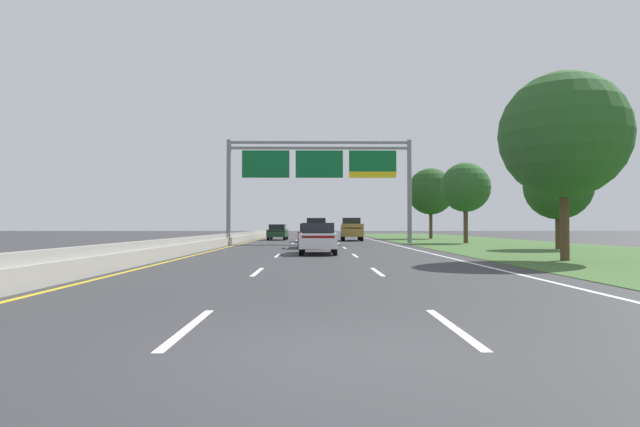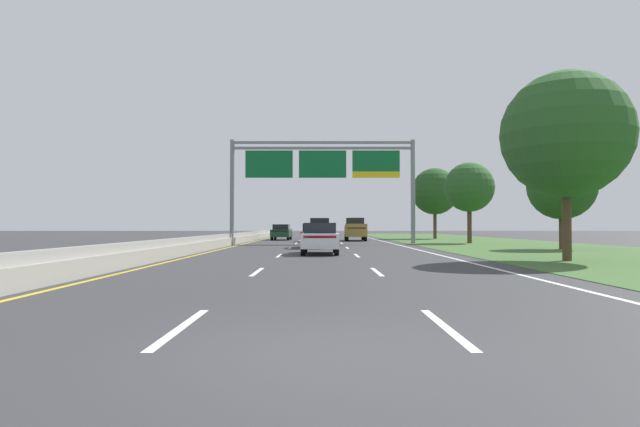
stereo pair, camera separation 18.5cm
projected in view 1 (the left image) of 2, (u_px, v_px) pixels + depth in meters
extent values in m
plane|color=#333335|center=(316.00, 244.00, 40.94)|extent=(220.00, 220.00, 0.00)
cube|color=white|center=(188.00, 327.00, 7.43)|extent=(0.14, 3.00, 0.01)
cube|color=white|center=(257.00, 272.00, 16.43)|extent=(0.14, 3.00, 0.01)
cube|color=white|center=(278.00, 256.00, 25.43)|extent=(0.14, 3.00, 0.01)
cube|color=white|center=(287.00, 248.00, 34.42)|extent=(0.14, 3.00, 0.01)
cube|color=white|center=(293.00, 243.00, 43.42)|extent=(0.14, 3.00, 0.01)
cube|color=white|center=(297.00, 240.00, 52.42)|extent=(0.14, 3.00, 0.01)
cube|color=white|center=(299.00, 238.00, 61.41)|extent=(0.14, 3.00, 0.01)
cube|color=white|center=(301.00, 237.00, 70.41)|extent=(0.14, 3.00, 0.01)
cube|color=white|center=(303.00, 235.00, 79.41)|extent=(0.14, 3.00, 0.01)
cube|color=white|center=(304.00, 234.00, 88.41)|extent=(0.14, 3.00, 0.01)
cube|color=white|center=(453.00, 327.00, 7.47)|extent=(0.14, 3.00, 0.01)
cube|color=white|center=(377.00, 272.00, 16.47)|extent=(0.14, 3.00, 0.01)
cube|color=white|center=(355.00, 255.00, 25.46)|extent=(0.14, 3.00, 0.01)
cube|color=white|center=(344.00, 248.00, 34.46)|extent=(0.14, 3.00, 0.01)
cube|color=white|center=(338.00, 243.00, 43.46)|extent=(0.14, 3.00, 0.01)
cube|color=white|center=(334.00, 240.00, 52.46)|extent=(0.14, 3.00, 0.01)
cube|color=white|center=(331.00, 238.00, 61.45)|extent=(0.14, 3.00, 0.01)
cube|color=white|center=(329.00, 237.00, 70.45)|extent=(0.14, 3.00, 0.01)
cube|color=white|center=(327.00, 235.00, 79.45)|extent=(0.14, 3.00, 0.01)
cube|color=white|center=(326.00, 234.00, 88.44)|extent=(0.14, 3.00, 0.01)
cube|color=white|center=(392.00, 244.00, 41.00)|extent=(0.16, 106.00, 0.01)
cube|color=gold|center=(239.00, 244.00, 40.88)|extent=(0.16, 106.00, 0.01)
cube|color=#3D602D|center=(496.00, 244.00, 41.09)|extent=(14.00, 110.00, 0.02)
cube|color=#99968E|center=(230.00, 241.00, 40.88)|extent=(0.60, 110.00, 0.55)
cube|color=#99968E|center=(230.00, 235.00, 40.89)|extent=(0.25, 110.00, 0.30)
cylinder|color=gray|center=(229.00, 191.00, 43.22)|extent=(0.36, 0.36, 8.43)
cylinder|color=gray|center=(409.00, 192.00, 43.38)|extent=(0.36, 0.36, 8.43)
cube|color=gray|center=(319.00, 143.00, 43.39)|extent=(14.70, 0.24, 0.20)
cube|color=gray|center=(319.00, 148.00, 43.38)|extent=(14.70, 0.24, 0.20)
cube|color=#0C602D|center=(266.00, 164.00, 43.13)|extent=(3.83, 0.12, 2.21)
cube|color=#0C602D|center=(319.00, 164.00, 43.17)|extent=(3.83, 0.12, 2.21)
cube|color=#0C602D|center=(373.00, 161.00, 43.22)|extent=(3.83, 0.12, 1.71)
cube|color=yellow|center=(373.00, 175.00, 43.20)|extent=(3.83, 0.12, 0.50)
cube|color=#A38438|center=(352.00, 231.00, 51.22)|extent=(2.14, 5.45, 1.00)
cube|color=black|center=(351.00, 222.00, 52.10)|extent=(1.77, 1.94, 0.78)
cube|color=#B21414|center=(353.00, 228.00, 48.57)|extent=(1.68, 0.12, 0.12)
cube|color=#A38438|center=(352.00, 225.00, 49.51)|extent=(2.05, 2.00, 0.20)
cylinder|color=black|center=(342.00, 236.00, 53.06)|extent=(0.32, 0.85, 0.84)
cylinder|color=black|center=(359.00, 236.00, 53.04)|extent=(0.32, 0.85, 0.84)
cylinder|color=black|center=(343.00, 237.00, 49.39)|extent=(0.32, 0.85, 0.84)
cylinder|color=black|center=(362.00, 237.00, 49.36)|extent=(0.32, 0.85, 0.84)
cube|color=#193D23|center=(278.00, 233.00, 53.72)|extent=(1.93, 4.45, 0.72)
cube|color=black|center=(278.00, 227.00, 53.68)|extent=(1.62, 2.34, 0.52)
cube|color=#B21414|center=(276.00, 231.00, 51.56)|extent=(1.53, 0.12, 0.12)
cylinder|color=black|center=(271.00, 236.00, 55.22)|extent=(0.24, 0.67, 0.66)
cylinder|color=black|center=(287.00, 236.00, 55.19)|extent=(0.24, 0.67, 0.66)
cylinder|color=black|center=(268.00, 237.00, 52.22)|extent=(0.24, 0.67, 0.66)
cylinder|color=black|center=(284.00, 237.00, 52.20)|extent=(0.24, 0.67, 0.66)
cube|color=silver|center=(318.00, 240.00, 26.99)|extent=(1.84, 4.41, 0.72)
cube|color=black|center=(318.00, 228.00, 26.96)|extent=(1.58, 2.31, 0.52)
cube|color=#B21414|center=(318.00, 237.00, 24.84)|extent=(1.53, 0.09, 0.12)
cylinder|color=black|center=(303.00, 246.00, 28.48)|extent=(0.22, 0.66, 0.66)
cylinder|color=black|center=(333.00, 246.00, 28.49)|extent=(0.22, 0.66, 0.66)
cylinder|color=black|center=(301.00, 249.00, 25.49)|extent=(0.22, 0.66, 0.66)
cylinder|color=black|center=(335.00, 249.00, 25.49)|extent=(0.22, 0.66, 0.66)
cube|color=black|center=(317.00, 232.00, 48.01)|extent=(2.02, 4.75, 1.05)
cube|color=black|center=(317.00, 222.00, 47.88)|extent=(1.71, 3.04, 0.68)
cube|color=#B21414|center=(316.00, 228.00, 45.71)|extent=(1.60, 0.12, 0.12)
cylinder|color=black|center=(308.00, 237.00, 49.61)|extent=(0.28, 0.77, 0.76)
cylinder|color=black|center=(326.00, 237.00, 49.58)|extent=(0.28, 0.77, 0.76)
cylinder|color=black|center=(307.00, 238.00, 46.42)|extent=(0.28, 0.77, 0.76)
cylinder|color=black|center=(326.00, 238.00, 46.39)|extent=(0.28, 0.77, 0.76)
cube|color=navy|center=(316.00, 232.00, 60.02)|extent=(1.91, 4.44, 0.72)
cube|color=black|center=(316.00, 227.00, 59.98)|extent=(1.61, 2.33, 0.52)
cube|color=#B21414|center=(315.00, 231.00, 57.86)|extent=(1.53, 0.11, 0.12)
cylinder|color=black|center=(309.00, 235.00, 61.51)|extent=(0.23, 0.66, 0.66)
cylinder|color=black|center=(323.00, 235.00, 61.49)|extent=(0.23, 0.66, 0.66)
cylinder|color=black|center=(308.00, 236.00, 58.52)|extent=(0.23, 0.66, 0.66)
cylinder|color=black|center=(323.00, 236.00, 58.50)|extent=(0.23, 0.66, 0.66)
cube|color=maroon|center=(312.00, 237.00, 34.52)|extent=(1.89, 4.43, 0.72)
cube|color=black|center=(312.00, 228.00, 34.48)|extent=(1.60, 2.32, 0.52)
cube|color=#B21414|center=(313.00, 234.00, 32.37)|extent=(1.53, 0.10, 0.12)
cylinder|color=black|center=(300.00, 242.00, 35.99)|extent=(0.23, 0.66, 0.66)
cylinder|color=black|center=(324.00, 242.00, 36.03)|extent=(0.23, 0.66, 0.66)
cylinder|color=black|center=(300.00, 243.00, 33.00)|extent=(0.23, 0.66, 0.66)
cylinder|color=black|center=(325.00, 243.00, 33.04)|extent=(0.23, 0.66, 0.66)
cylinder|color=#4C3823|center=(565.00, 223.00, 21.57)|extent=(0.36, 0.36, 3.06)
sphere|color=#285623|center=(564.00, 135.00, 21.65)|extent=(5.14, 5.14, 5.14)
cylinder|color=#4C3823|center=(558.00, 231.00, 32.11)|extent=(0.36, 0.36, 2.21)
sphere|color=#234C1E|center=(558.00, 186.00, 32.17)|extent=(4.05, 4.05, 4.05)
cylinder|color=#4C3823|center=(466.00, 225.00, 43.34)|extent=(0.36, 0.36, 2.96)
sphere|color=#285623|center=(466.00, 187.00, 43.41)|extent=(4.03, 4.03, 4.03)
cylinder|color=#4C3823|center=(431.00, 224.00, 58.23)|extent=(0.36, 0.36, 3.16)
sphere|color=#234C1E|center=(431.00, 191.00, 58.31)|extent=(5.08, 5.08, 5.08)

